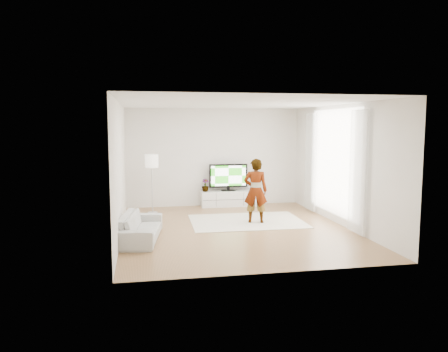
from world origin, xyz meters
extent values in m
plane|color=#A27249|center=(0.00, 0.00, 0.00)|extent=(6.00, 6.00, 0.00)
plane|color=white|center=(0.00, 0.00, 2.80)|extent=(6.00, 6.00, 0.00)
cube|color=silver|center=(-2.50, 0.00, 1.40)|extent=(0.02, 6.00, 2.80)
cube|color=silver|center=(2.50, 0.00, 1.40)|extent=(0.02, 6.00, 2.80)
cube|color=silver|center=(0.00, 3.00, 1.40)|extent=(5.00, 0.02, 2.80)
cube|color=silver|center=(0.00, -3.00, 1.40)|extent=(5.00, 0.02, 2.80)
cube|color=white|center=(2.48, 0.30, 1.45)|extent=(0.01, 2.60, 2.50)
cube|color=white|center=(2.40, -1.00, 1.35)|extent=(0.04, 0.70, 2.60)
cube|color=white|center=(2.40, 1.60, 1.35)|extent=(0.04, 0.70, 2.60)
cube|color=white|center=(0.39, 2.77, 0.22)|extent=(1.59, 0.45, 0.45)
cube|color=black|center=(0.39, 2.54, 0.22)|extent=(1.54, 0.00, 0.01)
cube|color=black|center=(-0.01, 2.54, 0.22)|extent=(0.01, 0.00, 0.39)
cube|color=black|center=(0.78, 2.54, 0.22)|extent=(0.01, 0.00, 0.39)
cube|color=black|center=(0.39, 2.79, 0.46)|extent=(0.40, 0.22, 0.02)
cube|color=black|center=(0.39, 2.79, 0.51)|extent=(0.08, 0.05, 0.08)
cube|color=black|center=(0.39, 2.79, 0.88)|extent=(1.11, 0.06, 0.67)
cube|color=#2A9518|center=(0.39, 2.76, 0.88)|extent=(1.01, 0.01, 0.57)
cube|color=white|center=(1.08, 2.77, 0.57)|extent=(0.07, 0.18, 0.25)
cube|color=#4CB2FF|center=(1.08, 2.67, 0.59)|extent=(0.01, 0.00, 0.13)
imported|color=#3F7238|center=(-0.29, 2.77, 0.63)|extent=(0.21, 0.21, 0.36)
cube|color=beige|center=(0.43, 0.69, 0.01)|extent=(2.73, 1.99, 0.01)
imported|color=#334772|center=(0.60, 0.52, 0.78)|extent=(0.63, 0.50, 1.53)
imported|color=silver|center=(-2.10, -0.56, 0.27)|extent=(0.97, 1.92, 0.54)
cylinder|color=silver|center=(-1.79, 2.18, 0.01)|extent=(0.27, 0.27, 0.02)
cylinder|color=silver|center=(-1.79, 2.18, 0.62)|extent=(0.03, 0.03, 1.20)
cylinder|color=white|center=(-1.79, 2.18, 1.39)|extent=(0.35, 0.35, 0.34)
camera|label=1|loc=(-2.03, -9.41, 2.32)|focal=35.00mm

